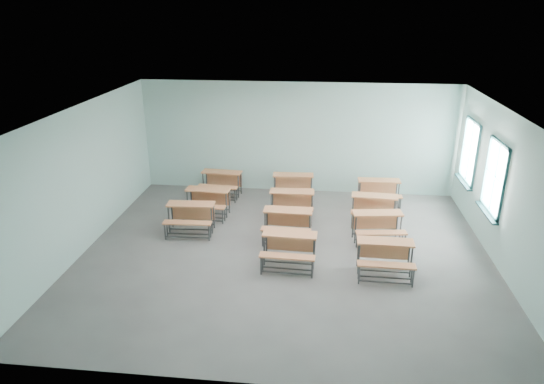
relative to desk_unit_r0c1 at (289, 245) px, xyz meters
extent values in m
cube|color=slate|center=(-0.12, 0.51, -0.49)|extent=(9.00, 8.00, 0.02)
cube|color=white|center=(-0.12, 0.51, 2.73)|extent=(9.00, 8.00, 0.02)
cube|color=#A5CFC6|center=(-0.12, 4.52, 1.12)|extent=(9.00, 0.02, 3.20)
cube|color=#A5CFC6|center=(-0.12, -3.50, 1.12)|extent=(9.00, 0.02, 3.20)
cube|color=#A5CFC6|center=(-4.63, 0.51, 1.12)|extent=(0.02, 8.00, 3.20)
cube|color=#A5CFC6|center=(4.39, 0.51, 1.12)|extent=(0.02, 8.00, 3.20)
cube|color=#173E41|center=(4.35, 3.31, 0.45)|extent=(0.06, 1.20, 0.06)
cube|color=#173E41|center=(4.35, 3.31, 1.99)|extent=(0.06, 1.20, 0.06)
cube|color=#173E41|center=(4.35, 2.74, 1.22)|extent=(0.06, 0.06, 1.60)
cube|color=#173E41|center=(4.35, 3.88, 1.22)|extent=(0.06, 0.06, 1.60)
cube|color=#173E41|center=(4.35, 3.31, 1.22)|extent=(0.04, 0.04, 1.48)
cube|color=#173E41|center=(4.35, 3.31, 1.22)|extent=(0.04, 1.08, 0.04)
cube|color=#173E41|center=(4.31, 3.31, 0.39)|extent=(0.14, 1.28, 0.04)
cube|color=white|center=(4.37, 3.31, 1.22)|extent=(0.01, 1.08, 1.48)
cube|color=#173E41|center=(4.35, 1.31, 0.45)|extent=(0.06, 1.20, 0.06)
cube|color=#173E41|center=(4.35, 1.31, 1.99)|extent=(0.06, 1.20, 0.06)
cube|color=#173E41|center=(4.35, 0.74, 1.22)|extent=(0.06, 0.06, 1.60)
cube|color=#173E41|center=(4.35, 1.88, 1.22)|extent=(0.06, 0.06, 1.60)
cube|color=#173E41|center=(4.35, 1.31, 1.22)|extent=(0.04, 0.04, 1.48)
cube|color=#173E41|center=(4.35, 1.31, 1.22)|extent=(0.04, 1.08, 0.04)
cube|color=#173E41|center=(4.31, 1.31, 0.39)|extent=(0.14, 1.28, 0.04)
cube|color=white|center=(4.37, 1.31, 1.22)|extent=(0.01, 1.08, 1.48)
cube|color=#C37246|center=(0.00, 0.10, 0.21)|extent=(1.16, 0.43, 0.04)
cube|color=#C37246|center=(0.01, 0.28, -0.08)|extent=(1.08, 0.06, 0.39)
cylinder|color=#3C3F41|center=(-0.52, -0.03, -0.14)|extent=(0.04, 0.04, 0.67)
cylinder|color=#3C3F41|center=(0.52, -0.07, -0.14)|extent=(0.04, 0.04, 0.67)
cylinder|color=#3C3F41|center=(-0.51, 0.28, -0.14)|extent=(0.04, 0.04, 0.67)
cylinder|color=#3C3F41|center=(0.53, 0.23, -0.14)|extent=(0.04, 0.04, 0.67)
cube|color=#3C3F41|center=(0.00, -0.05, -0.38)|extent=(1.05, 0.07, 0.03)
cube|color=#3C3F41|center=(0.01, 0.25, -0.38)|extent=(1.05, 0.07, 0.03)
cube|color=#C37246|center=(-0.01, -0.35, -0.07)|extent=(1.15, 0.28, 0.03)
cylinder|color=#3C3F41|center=(-0.54, -0.42, -0.28)|extent=(0.04, 0.04, 0.39)
cylinder|color=#3C3F41|center=(0.50, -0.46, -0.28)|extent=(0.04, 0.04, 0.39)
cylinder|color=#3C3F41|center=(-0.53, -0.24, -0.28)|extent=(0.04, 0.04, 0.39)
cylinder|color=#3C3F41|center=(0.51, -0.28, -0.28)|extent=(0.04, 0.04, 0.39)
cube|color=#3C3F41|center=(-0.02, -0.44, -0.40)|extent=(1.05, 0.07, 0.03)
cube|color=#3C3F41|center=(-0.01, -0.26, -0.40)|extent=(1.05, 0.07, 0.03)
cube|color=#C37246|center=(1.97, -0.03, 0.21)|extent=(1.15, 0.40, 0.04)
cube|color=#C37246|center=(1.97, 0.14, -0.08)|extent=(1.08, 0.03, 0.39)
cylinder|color=#3C3F41|center=(1.44, -0.18, -0.14)|extent=(0.03, 0.03, 0.67)
cylinder|color=#3C3F41|center=(2.49, -0.19, -0.14)|extent=(0.03, 0.03, 0.67)
cylinder|color=#3C3F41|center=(1.45, 0.13, -0.14)|extent=(0.03, 0.03, 0.67)
cylinder|color=#3C3F41|center=(2.49, 0.11, -0.14)|extent=(0.03, 0.03, 0.67)
cube|color=#3C3F41|center=(1.97, -0.18, -0.38)|extent=(1.05, 0.04, 0.03)
cube|color=#3C3F41|center=(1.97, 0.12, -0.38)|extent=(1.05, 0.04, 0.03)
cube|color=#C37246|center=(1.96, -0.49, -0.07)|extent=(1.14, 0.25, 0.03)
cylinder|color=#3C3F41|center=(1.44, -0.57, -0.28)|extent=(0.03, 0.03, 0.39)
cylinder|color=#3C3F41|center=(2.48, -0.59, -0.28)|extent=(0.03, 0.03, 0.39)
cylinder|color=#3C3F41|center=(1.44, -0.39, -0.28)|extent=(0.03, 0.03, 0.39)
cylinder|color=#3C3F41|center=(2.49, -0.41, -0.28)|extent=(0.03, 0.03, 0.39)
cube|color=#3C3F41|center=(1.96, -0.58, -0.40)|extent=(1.05, 0.04, 0.03)
cube|color=#3C3F41|center=(1.96, -0.40, -0.40)|extent=(1.05, 0.04, 0.03)
cube|color=#C37246|center=(-2.50, 1.47, 0.21)|extent=(1.16, 0.43, 0.04)
cube|color=#C37246|center=(-2.51, 1.64, -0.08)|extent=(1.08, 0.07, 0.39)
cylinder|color=#3C3F41|center=(-3.01, 1.29, -0.14)|extent=(0.04, 0.04, 0.67)
cylinder|color=#3C3F41|center=(-1.97, 1.34, -0.14)|extent=(0.04, 0.04, 0.67)
cylinder|color=#3C3F41|center=(-3.03, 1.60, -0.14)|extent=(0.04, 0.04, 0.67)
cylinder|color=#3C3F41|center=(-1.98, 1.64, -0.14)|extent=(0.04, 0.04, 0.67)
cube|color=#3C3F41|center=(-2.49, 1.32, -0.38)|extent=(1.05, 0.08, 0.03)
cube|color=#3C3F41|center=(-2.50, 1.62, -0.38)|extent=(1.05, 0.08, 0.03)
cube|color=#C37246|center=(-2.48, 1.01, -0.07)|extent=(1.15, 0.29, 0.03)
cylinder|color=#3C3F41|center=(-2.99, 0.90, -0.28)|extent=(0.04, 0.04, 0.39)
cylinder|color=#3C3F41|center=(-1.95, 0.95, -0.28)|extent=(0.04, 0.04, 0.39)
cylinder|color=#3C3F41|center=(-3.00, 1.08, -0.28)|extent=(0.04, 0.04, 0.39)
cylinder|color=#3C3F41|center=(-1.96, 1.13, -0.28)|extent=(0.04, 0.04, 0.39)
cube|color=#3C3F41|center=(-2.47, 0.92, -0.40)|extent=(1.05, 0.08, 0.03)
cube|color=#3C3F41|center=(-2.48, 1.10, -0.40)|extent=(1.05, 0.08, 0.03)
cube|color=#C37246|center=(-0.13, 1.34, 0.21)|extent=(1.15, 0.41, 0.04)
cube|color=#C37246|center=(-0.12, 1.51, -0.08)|extent=(1.08, 0.05, 0.39)
cylinder|color=#3C3F41|center=(-0.66, 1.20, -0.14)|extent=(0.04, 0.04, 0.67)
cylinder|color=#3C3F41|center=(0.39, 1.17, -0.14)|extent=(0.04, 0.04, 0.67)
cylinder|color=#3C3F41|center=(-0.65, 1.51, -0.14)|extent=(0.04, 0.04, 0.67)
cylinder|color=#3C3F41|center=(0.40, 1.48, -0.14)|extent=(0.04, 0.04, 0.67)
cube|color=#3C3F41|center=(-0.13, 1.19, -0.38)|extent=(1.05, 0.06, 0.03)
cube|color=#3C3F41|center=(-0.12, 1.49, -0.38)|extent=(1.05, 0.06, 0.03)
cube|color=#C37246|center=(-0.14, 0.88, -0.07)|extent=(1.15, 0.27, 0.03)
cylinder|color=#3C3F41|center=(-0.67, 0.81, -0.28)|extent=(0.04, 0.04, 0.39)
cylinder|color=#3C3F41|center=(0.38, 0.78, -0.28)|extent=(0.04, 0.04, 0.39)
cylinder|color=#3C3F41|center=(-0.66, 0.99, -0.28)|extent=(0.04, 0.04, 0.39)
cylinder|color=#3C3F41|center=(0.38, 0.96, -0.28)|extent=(0.04, 0.04, 0.39)
cube|color=#3C3F41|center=(-0.14, 0.79, -0.40)|extent=(1.05, 0.06, 0.03)
cube|color=#3C3F41|center=(-0.14, 0.97, -0.40)|extent=(1.05, 0.06, 0.03)
cube|color=#C37246|center=(1.94, 1.42, 0.21)|extent=(1.18, 0.53, 0.04)
cube|color=#C37246|center=(1.92, 1.59, -0.08)|extent=(1.08, 0.17, 0.39)
cylinder|color=#3C3F41|center=(1.45, 1.19, -0.14)|extent=(0.04, 0.04, 0.67)
cylinder|color=#3C3F41|center=(2.48, 1.34, -0.14)|extent=(0.04, 0.04, 0.67)
cylinder|color=#3C3F41|center=(1.41, 1.50, -0.14)|extent=(0.04, 0.04, 0.67)
cylinder|color=#3C3F41|center=(2.44, 1.64, -0.14)|extent=(0.04, 0.04, 0.67)
cube|color=#3C3F41|center=(1.96, 1.27, -0.38)|extent=(1.04, 0.17, 0.03)
cube|color=#3C3F41|center=(1.92, 1.57, -0.38)|extent=(1.04, 0.17, 0.03)
cube|color=#C37246|center=(2.01, 0.96, -0.07)|extent=(1.16, 0.39, 0.03)
cylinder|color=#3C3F41|center=(1.50, 0.80, -0.28)|extent=(0.04, 0.04, 0.39)
cylinder|color=#3C3F41|center=(2.54, 0.95, -0.28)|extent=(0.04, 0.04, 0.39)
cylinder|color=#3C3F41|center=(1.48, 0.98, -0.28)|extent=(0.04, 0.04, 0.39)
cylinder|color=#3C3F41|center=(2.51, 1.12, -0.28)|extent=(0.04, 0.04, 0.39)
cube|color=#3C3F41|center=(2.02, 0.87, -0.40)|extent=(1.04, 0.17, 0.03)
cube|color=#3C3F41|center=(1.99, 1.05, -0.40)|extent=(1.04, 0.17, 0.03)
cube|color=#C37246|center=(-2.31, 2.48, 0.21)|extent=(1.16, 0.44, 0.04)
cube|color=#C37246|center=(-2.30, 2.65, -0.08)|extent=(1.08, 0.08, 0.39)
cylinder|color=#3C3F41|center=(-2.84, 2.36, -0.14)|extent=(0.04, 0.04, 0.67)
cylinder|color=#3C3F41|center=(-1.80, 2.30, -0.14)|extent=(0.04, 0.04, 0.67)
cylinder|color=#3C3F41|center=(-2.83, 2.66, -0.14)|extent=(0.04, 0.04, 0.67)
cylinder|color=#3C3F41|center=(-1.78, 2.60, -0.14)|extent=(0.04, 0.04, 0.67)
cube|color=#3C3F41|center=(-2.32, 2.33, -0.38)|extent=(1.05, 0.09, 0.03)
cube|color=#3C3F41|center=(-2.30, 2.63, -0.38)|extent=(1.05, 0.09, 0.03)
cube|color=#C37246|center=(-2.34, 2.02, -0.07)|extent=(1.15, 0.30, 0.03)
cylinder|color=#3C3F41|center=(-2.87, 1.96, -0.28)|extent=(0.04, 0.04, 0.39)
cylinder|color=#3C3F41|center=(-1.82, 1.90, -0.28)|extent=(0.04, 0.04, 0.39)
cylinder|color=#3C3F41|center=(-2.86, 2.14, -0.28)|extent=(0.04, 0.04, 0.39)
cylinder|color=#3C3F41|center=(-1.81, 2.08, -0.28)|extent=(0.04, 0.04, 0.39)
cube|color=#3C3F41|center=(-2.34, 1.93, -0.40)|extent=(1.05, 0.09, 0.03)
cube|color=#3C3F41|center=(-2.33, 2.11, -0.40)|extent=(1.05, 0.09, 0.03)
cube|color=#C37246|center=(-0.12, 2.57, 0.21)|extent=(1.14, 0.38, 0.04)
cube|color=#C37246|center=(-0.12, 2.75, -0.08)|extent=(1.08, 0.02, 0.39)
cylinder|color=#3C3F41|center=(-0.64, 2.42, -0.14)|extent=(0.03, 0.03, 0.67)
cylinder|color=#3C3F41|center=(0.40, 2.42, -0.14)|extent=(0.03, 0.03, 0.67)
cylinder|color=#3C3F41|center=(-0.64, 2.72, -0.14)|extent=(0.03, 0.03, 0.67)
cylinder|color=#3C3F41|center=(0.40, 2.73, -0.14)|extent=(0.03, 0.03, 0.67)
cube|color=#3C3F41|center=(-0.12, 2.42, -0.38)|extent=(1.05, 0.03, 0.03)
cube|color=#3C3F41|center=(-0.12, 2.72, -0.38)|extent=(1.05, 0.03, 0.03)
cube|color=#C37246|center=(-0.12, 2.12, -0.07)|extent=(1.14, 0.24, 0.03)
cylinder|color=#3C3F41|center=(-0.64, 2.03, -0.28)|extent=(0.03, 0.03, 0.39)
cylinder|color=#3C3F41|center=(0.40, 2.03, -0.28)|extent=(0.03, 0.03, 0.39)
cylinder|color=#3C3F41|center=(-0.64, 2.21, -0.28)|extent=(0.03, 0.03, 0.39)
cylinder|color=#3C3F41|center=(0.40, 2.21, -0.28)|extent=(0.03, 0.03, 0.39)
cube|color=#3C3F41|center=(-0.12, 2.03, -0.40)|extent=(1.05, 0.03, 0.03)
cube|color=#3C3F41|center=(-0.12, 2.21, -0.40)|extent=(1.05, 0.03, 0.03)
cube|color=#C37246|center=(1.97, 2.50, 0.21)|extent=(1.16, 0.46, 0.04)
cube|color=#C37246|center=(1.98, 2.67, -0.08)|extent=(1.08, 0.09, 0.39)
cylinder|color=#3C3F41|center=(1.44, 2.38, -0.14)|extent=(0.04, 0.04, 0.67)
cylinder|color=#3C3F41|center=(2.48, 2.31, -0.14)|extent=(0.04, 0.04, 0.67)
cylinder|color=#3C3F41|center=(1.46, 2.68, -0.14)|extent=(0.04, 0.04, 0.67)
cylinder|color=#3C3F41|center=(2.50, 2.61, -0.14)|extent=(0.04, 0.04, 0.67)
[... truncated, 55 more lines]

